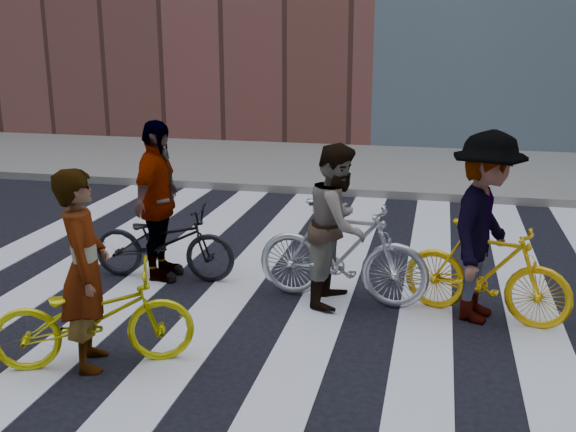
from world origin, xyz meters
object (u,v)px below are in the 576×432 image
(bike_yellow_right, at_px, (486,271))
(rider_mid, at_px, (338,225))
(bike_silver_mid, at_px, (342,252))
(rider_right, at_px, (485,228))
(rider_rear, at_px, (158,201))
(bike_yellow_left, at_px, (94,317))
(rider_left, at_px, (85,270))
(bike_dark_rear, at_px, (164,242))

(bike_yellow_right, xyz_separation_m, rider_mid, (-1.56, 0.13, 0.37))
(bike_silver_mid, height_order, rider_mid, rider_mid)
(rider_mid, height_order, rider_right, rider_right)
(bike_silver_mid, xyz_separation_m, bike_yellow_right, (1.51, -0.13, -0.06))
(bike_silver_mid, distance_m, rider_rear, 2.29)
(rider_mid, relative_size, rider_right, 0.90)
(bike_silver_mid, bearing_deg, bike_yellow_left, 141.84)
(rider_mid, bearing_deg, bike_yellow_right, -88.32)
(bike_silver_mid, bearing_deg, rider_rear, 89.96)
(bike_yellow_right, height_order, rider_rear, rider_rear)
(rider_left, bearing_deg, bike_yellow_right, -85.43)
(bike_silver_mid, xyz_separation_m, rider_left, (-1.97, -1.95, 0.32))
(bike_dark_rear, bearing_deg, rider_right, -98.31)
(bike_yellow_right, bearing_deg, rider_mid, 102.56)
(rider_rear, bearing_deg, bike_yellow_right, -98.15)
(bike_silver_mid, relative_size, rider_mid, 1.08)
(bike_silver_mid, bearing_deg, bike_dark_rear, 89.81)
(rider_mid, bearing_deg, bike_yellow_left, 142.60)
(bike_yellow_right, relative_size, bike_dark_rear, 0.98)
(rider_right, bearing_deg, bike_dark_rear, 101.31)
(bike_silver_mid, distance_m, rider_left, 2.79)
(bike_yellow_left, distance_m, bike_yellow_right, 3.88)
(bike_silver_mid, height_order, bike_dark_rear, bike_silver_mid)
(rider_right, height_order, rider_rear, rider_right)
(rider_right, bearing_deg, rider_rear, 101.39)
(bike_dark_rear, bearing_deg, bike_yellow_right, -98.23)
(bike_yellow_right, height_order, rider_right, rider_right)
(bike_silver_mid, distance_m, rider_mid, 0.31)
(bike_silver_mid, distance_m, bike_dark_rear, 2.21)
(bike_yellow_left, relative_size, rider_left, 0.97)
(rider_rear, bearing_deg, bike_yellow_left, -174.03)
(bike_silver_mid, height_order, rider_rear, rider_rear)
(rider_left, height_order, rider_right, rider_right)
(rider_left, distance_m, rider_rear, 2.22)
(bike_yellow_left, height_order, rider_mid, rider_mid)
(bike_silver_mid, xyz_separation_m, rider_right, (1.46, -0.13, 0.41))
(bike_yellow_right, relative_size, rider_mid, 0.98)
(bike_yellow_left, relative_size, bike_silver_mid, 0.92)
(bike_silver_mid, distance_m, bike_yellow_right, 1.51)
(rider_right, relative_size, rider_rear, 1.02)
(rider_mid, bearing_deg, rider_right, -88.48)
(bike_yellow_left, xyz_separation_m, rider_left, (-0.05, 0.00, 0.44))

